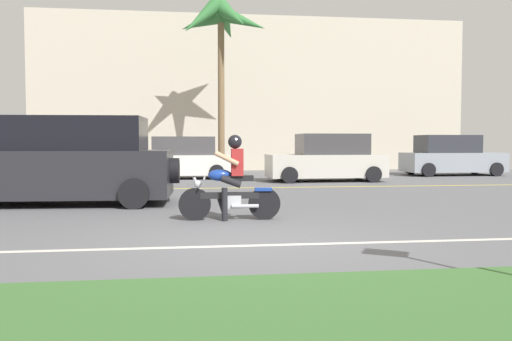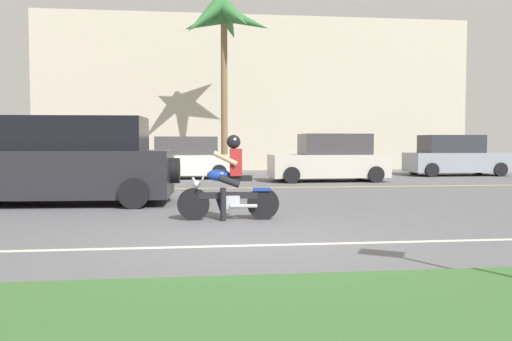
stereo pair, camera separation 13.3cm
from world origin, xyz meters
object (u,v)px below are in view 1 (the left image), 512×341
Objects in this scene: motorcyclist at (231,184)px; parked_car_0 at (32,161)px; parked_car_2 at (327,159)px; palm_tree_0 at (221,26)px; parked_car_3 at (451,157)px; parked_car_1 at (179,159)px; suv_nearby at (62,162)px.

parked_car_0 is at bearing 119.64° from motorcyclist.
palm_tree_0 reaches higher than parked_car_2.
motorcyclist is 12.61m from parked_car_0.
parked_car_3 is at bearing 22.99° from parked_car_2.
parked_car_2 is 6.52m from parked_car_3.
palm_tree_0 reaches higher than parked_car_1.
parked_car_1 is at bearing 72.86° from suv_nearby.
parked_car_0 is 5.26m from parked_car_1.
palm_tree_0 reaches higher than parked_car_0.
parked_car_0 is 0.91× the size of parked_car_1.
parked_car_3 is (13.79, 8.82, -0.17)m from suv_nearby.
parked_car_3 is (16.51, 0.80, 0.06)m from parked_car_0.
parked_car_2 is (5.25, -1.97, 0.04)m from parked_car_1.
palm_tree_0 is at bearing 18.64° from parked_car_0.
motorcyclist is 10.16m from parked_car_2.
parked_car_1 is (2.54, 8.24, -0.21)m from suv_nearby.
parked_car_1 is at bearing 95.02° from motorcyclist.
parked_car_0 is at bearing -177.21° from parked_car_3.
parked_car_3 is at bearing 48.88° from motorcyclist.
parked_car_0 is 0.90× the size of parked_car_3.
parked_car_0 is 9.23m from palm_tree_0.
parked_car_0 is at bearing 108.70° from suv_nearby.
parked_car_2 reaches higher than parked_car_3.
parked_car_0 is at bearing -161.36° from palm_tree_0.
parked_car_2 is at bearing -49.76° from palm_tree_0.
suv_nearby reaches higher than motorcyclist.
parked_car_0 is 10.65m from parked_car_2.
parked_car_1 is 5.61m from parked_car_2.
parked_car_3 reaches higher than parked_car_0.
parked_car_2 is (10.50, -1.74, 0.06)m from parked_car_0.
motorcyclist is 15.62m from parked_car_3.
motorcyclist is 11.23m from parked_car_1.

